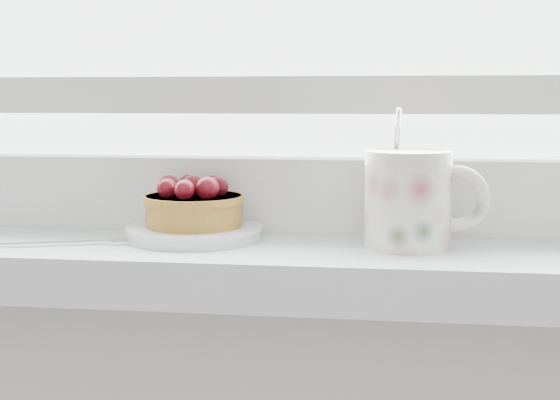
% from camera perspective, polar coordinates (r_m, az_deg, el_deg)
% --- Properties ---
extents(saucer, '(0.12, 0.12, 0.01)m').
position_cam_1_polar(saucer, '(0.71, -6.28, -2.39)').
color(saucer, silver).
rests_on(saucer, windowsill).
extents(raspberry_tart, '(0.09, 0.09, 0.05)m').
position_cam_1_polar(raspberry_tart, '(0.71, -6.32, -0.34)').
color(raspberry_tart, '#8D611E').
rests_on(raspberry_tart, saucer).
extents(floral_mug, '(0.11, 0.08, 0.12)m').
position_cam_1_polar(floral_mug, '(0.67, 9.57, 0.19)').
color(floral_mug, silver).
rests_on(floral_mug, windowsill).
extents(fork, '(0.16, 0.07, 0.00)m').
position_cam_1_polar(fork, '(0.70, -14.82, -3.05)').
color(fork, silver).
rests_on(fork, windowsill).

